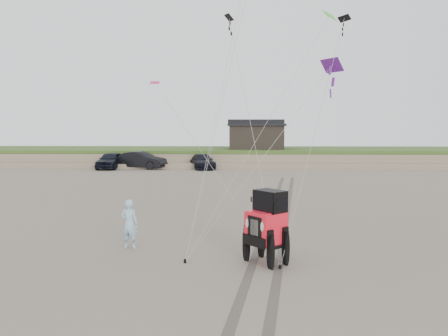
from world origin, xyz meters
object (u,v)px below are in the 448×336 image
(cabin, at_px, (256,136))
(man, at_px, (129,224))
(jeep, at_px, (266,234))
(truck_c, at_px, (202,161))
(truck_a, at_px, (111,160))
(truck_b, at_px, (141,160))

(cabin, relative_size, man, 3.79)
(jeep, distance_m, man, 4.78)
(jeep, height_order, man, jeep)
(truck_c, bearing_deg, man, -104.62)
(cabin, bearing_deg, jeep, -91.81)
(truck_a, relative_size, jeep, 1.04)
(truck_a, distance_m, truck_b, 3.06)
(truck_c, bearing_deg, cabin, 34.52)
(jeep, bearing_deg, truck_b, 158.10)
(jeep, bearing_deg, man, -149.55)
(truck_b, relative_size, jeep, 1.10)
(jeep, xyz_separation_m, man, (-4.54, 1.51, -0.04))
(truck_b, bearing_deg, cabin, -43.18)
(jeep, bearing_deg, truck_c, 147.08)
(man, bearing_deg, truck_c, -78.86)
(truck_a, distance_m, truck_c, 9.26)
(truck_a, xyz_separation_m, truck_c, (9.26, 0.28, -0.11))
(truck_a, bearing_deg, truck_c, 3.17)
(truck_a, distance_m, man, 30.44)
(truck_b, bearing_deg, truck_a, 107.00)
(truck_b, relative_size, man, 3.10)
(truck_b, bearing_deg, jeep, -143.64)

